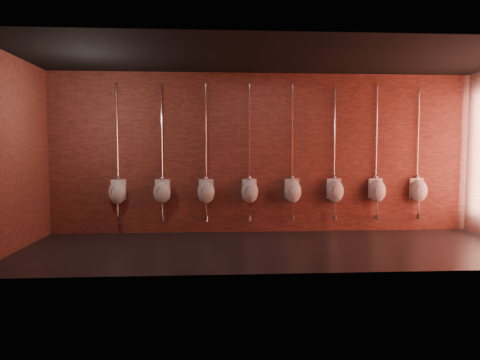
# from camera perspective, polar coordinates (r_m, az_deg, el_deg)

# --- Properties ---
(ground) EXTENTS (8.50, 8.50, 0.00)m
(ground) POSITION_cam_1_polar(r_m,az_deg,el_deg) (7.36, 4.51, -9.05)
(ground) COLOR black
(ground) RESTS_ON ground
(room_shell) EXTENTS (8.54, 3.04, 3.22)m
(room_shell) POSITION_cam_1_polar(r_m,az_deg,el_deg) (7.18, 4.60, 6.79)
(room_shell) COLOR black
(room_shell) RESTS_ON ground
(urinal_0) EXTENTS (0.38, 0.34, 2.71)m
(urinal_0) POSITION_cam_1_polar(r_m,az_deg,el_deg) (8.73, -16.04, -1.48)
(urinal_0) COLOR white
(urinal_0) RESTS_ON ground
(urinal_1) EXTENTS (0.38, 0.34, 2.71)m
(urinal_1) POSITION_cam_1_polar(r_m,az_deg,el_deg) (8.58, -10.36, -1.48)
(urinal_1) COLOR white
(urinal_1) RESTS_ON ground
(urinal_2) EXTENTS (0.38, 0.34, 2.71)m
(urinal_2) POSITION_cam_1_polar(r_m,az_deg,el_deg) (8.52, -4.55, -1.47)
(urinal_2) COLOR white
(urinal_2) RESTS_ON ground
(urinal_3) EXTENTS (0.38, 0.34, 2.71)m
(urinal_3) POSITION_cam_1_polar(r_m,az_deg,el_deg) (8.55, 1.29, -1.44)
(urinal_3) COLOR white
(urinal_3) RESTS_ON ground
(urinal_4) EXTENTS (0.38, 0.34, 2.71)m
(urinal_4) POSITION_cam_1_polar(r_m,az_deg,el_deg) (8.67, 7.03, -1.39)
(urinal_4) COLOR white
(urinal_4) RESTS_ON ground
(urinal_5) EXTENTS (0.38, 0.34, 2.71)m
(urinal_5) POSITION_cam_1_polar(r_m,az_deg,el_deg) (8.87, 12.56, -1.34)
(urinal_5) COLOR white
(urinal_5) RESTS_ON ground
(urinal_6) EXTENTS (0.38, 0.34, 2.71)m
(urinal_6) POSITION_cam_1_polar(r_m,az_deg,el_deg) (9.14, 17.80, -1.28)
(urinal_6) COLOR white
(urinal_6) RESTS_ON ground
(urinal_7) EXTENTS (0.38, 0.34, 2.71)m
(urinal_7) POSITION_cam_1_polar(r_m,az_deg,el_deg) (9.49, 22.70, -1.21)
(urinal_7) COLOR white
(urinal_7) RESTS_ON ground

